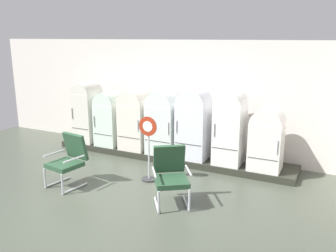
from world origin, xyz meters
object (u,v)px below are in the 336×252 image
at_px(refrigerator_3, 163,121).
at_px(armchair_left, 69,158).
at_px(refrigerator_4, 193,122).
at_px(refrigerator_6, 267,138).
at_px(refrigerator_0, 87,110).
at_px(refrigerator_1, 110,117).
at_px(armchair_right, 171,173).
at_px(refrigerator_2, 135,118).
at_px(refrigerator_5, 230,125).
at_px(sign_stand, 149,152).

distance_m(refrigerator_3, armchair_left, 2.50).
bearing_deg(refrigerator_4, refrigerator_6, -0.11).
bearing_deg(armchair_left, refrigerator_0, 120.23).
xyz_separation_m(refrigerator_1, armchair_left, (0.60, -2.26, -0.33)).
bearing_deg(armchair_right, armchair_left, -175.29).
bearing_deg(armchair_left, refrigerator_2, 85.54).
xyz_separation_m(refrigerator_5, sign_stand, (-1.31, -1.35, -0.41)).
relative_size(refrigerator_2, sign_stand, 1.09).
bearing_deg(refrigerator_0, refrigerator_6, -0.48).
bearing_deg(refrigerator_3, refrigerator_0, 179.93).
bearing_deg(sign_stand, refrigerator_5, 45.90).
xyz_separation_m(refrigerator_0, refrigerator_5, (3.95, -0.01, 0.02)).
bearing_deg(armchair_right, refrigerator_3, 120.09).
distance_m(refrigerator_4, refrigerator_5, 0.86).
relative_size(refrigerator_4, refrigerator_6, 1.22).
distance_m(refrigerator_4, armchair_left, 2.89).
bearing_deg(refrigerator_4, refrigerator_0, 179.33).
bearing_deg(armchair_right, refrigerator_5, 78.09).
xyz_separation_m(refrigerator_1, sign_stand, (1.92, -1.35, -0.27)).
height_order(refrigerator_0, refrigerator_6, refrigerator_0).
height_order(armchair_left, sign_stand, sign_stand).
relative_size(refrigerator_2, armchair_right, 1.44).
bearing_deg(armchair_right, refrigerator_2, 133.88).
relative_size(refrigerator_2, refrigerator_5, 0.91).
relative_size(refrigerator_3, refrigerator_6, 1.14).
bearing_deg(sign_stand, refrigerator_3, 104.34).
bearing_deg(refrigerator_1, refrigerator_3, 0.30).
bearing_deg(sign_stand, refrigerator_6, 31.83).
relative_size(refrigerator_0, refrigerator_5, 0.98).
distance_m(refrigerator_2, armchair_left, 2.31).
relative_size(refrigerator_4, sign_stand, 1.20).
relative_size(refrigerator_4, armchair_left, 1.57).
bearing_deg(refrigerator_3, refrigerator_4, -2.43).
height_order(refrigerator_4, sign_stand, refrigerator_4).
distance_m(refrigerator_1, refrigerator_2, 0.78).
xyz_separation_m(refrigerator_2, sign_stand, (1.14, -1.35, -0.32)).
height_order(refrigerator_2, armchair_right, refrigerator_2).
distance_m(refrigerator_1, refrigerator_5, 3.23).
xyz_separation_m(refrigerator_3, armchair_right, (1.21, -2.09, -0.40)).
xyz_separation_m(refrigerator_2, armchair_right, (2.01, -2.09, -0.38)).
relative_size(refrigerator_0, refrigerator_4, 0.98).
xyz_separation_m(refrigerator_2, refrigerator_6, (3.27, -0.03, -0.08)).
distance_m(refrigerator_4, refrigerator_6, 1.68).
bearing_deg(refrigerator_5, armchair_right, -101.91).
bearing_deg(refrigerator_1, armchair_right, -36.79).
height_order(refrigerator_4, armchair_right, refrigerator_4).
relative_size(refrigerator_0, refrigerator_3, 1.04).
bearing_deg(refrigerator_4, armchair_left, -128.30).
height_order(refrigerator_0, refrigerator_1, refrigerator_0).
relative_size(refrigerator_5, armchair_left, 1.58).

